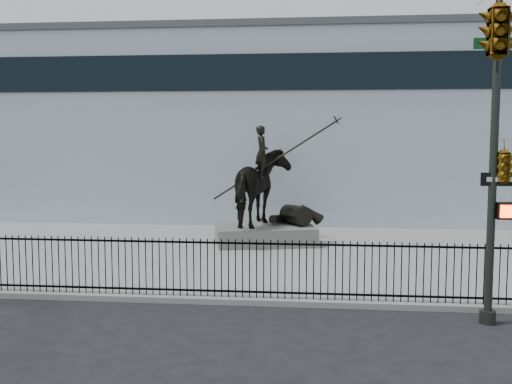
# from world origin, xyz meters

# --- Properties ---
(ground) EXTENTS (120.00, 120.00, 0.00)m
(ground) POSITION_xyz_m (0.00, 0.00, 0.00)
(ground) COLOR black
(ground) RESTS_ON ground
(plaza) EXTENTS (30.00, 12.00, 0.15)m
(plaza) POSITION_xyz_m (0.00, 7.00, 0.07)
(plaza) COLOR gray
(plaza) RESTS_ON ground
(building) EXTENTS (44.00, 14.00, 9.00)m
(building) POSITION_xyz_m (0.00, 20.00, 4.50)
(building) COLOR silver
(building) RESTS_ON ground
(picket_fence) EXTENTS (22.10, 0.10, 1.50)m
(picket_fence) POSITION_xyz_m (0.00, 1.25, 0.90)
(picket_fence) COLOR black
(picket_fence) RESTS_ON plaza
(statue_plinth) EXTENTS (4.12, 3.26, 0.69)m
(statue_plinth) POSITION_xyz_m (1.12, 8.86, 0.49)
(statue_plinth) COLOR #575450
(statue_plinth) RESTS_ON plaza
(equestrian_statue) EXTENTS (4.59, 3.37, 3.97)m
(equestrian_statue) POSITION_xyz_m (1.19, 8.88, 2.27)
(equestrian_statue) COLOR black
(equestrian_statue) RESTS_ON statue_plinth
(traffic_signal_right) EXTENTS (2.17, 6.86, 7.00)m
(traffic_signal_right) POSITION_xyz_m (6.47, -2.00, 4.85)
(traffic_signal_right) COLOR #242722
(traffic_signal_right) RESTS_ON ground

